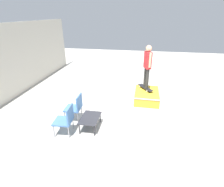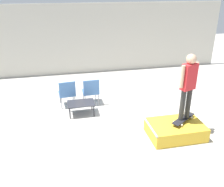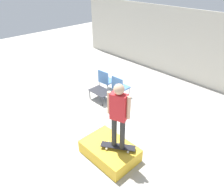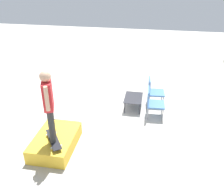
{
  "view_description": "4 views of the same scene",
  "coord_description": "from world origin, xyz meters",
  "px_view_note": "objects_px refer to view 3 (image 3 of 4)",
  "views": [
    {
      "loc": [
        -5.32,
        -0.38,
        3.33
      ],
      "look_at": [
        -0.02,
        0.58,
        0.85
      ],
      "focal_mm": 28.0,
      "sensor_mm": 36.0,
      "label": 1
    },
    {
      "loc": [
        -1.41,
        -5.8,
        3.78
      ],
      "look_at": [
        -0.0,
        0.77,
        0.76
      ],
      "focal_mm": 40.0,
      "sensor_mm": 36.0,
      "label": 2
    },
    {
      "loc": [
        4.5,
        -3.52,
        4.34
      ],
      "look_at": [
        0.12,
        0.72,
        0.85
      ],
      "focal_mm": 35.0,
      "sensor_mm": 36.0,
      "label": 3
    },
    {
      "loc": [
        6.13,
        1.66,
        4.19
      ],
      "look_at": [
        -0.17,
        0.55,
        0.85
      ],
      "focal_mm": 40.0,
      "sensor_mm": 36.0,
      "label": 4
    }
  ],
  "objects_px": {
    "skate_ramp_box": "(110,151)",
    "patio_chair_left": "(106,80)",
    "skateboard_on_ramp": "(118,146)",
    "person_skater": "(119,112)",
    "patio_chair_right": "(120,86)",
    "coffee_table": "(101,92)"
  },
  "relations": [
    {
      "from": "skate_ramp_box",
      "to": "patio_chair_left",
      "type": "xyz_separation_m",
      "value": [
        -2.71,
        2.36,
        0.32
      ]
    },
    {
      "from": "skateboard_on_ramp",
      "to": "patio_chair_left",
      "type": "xyz_separation_m",
      "value": [
        -2.94,
        2.29,
        0.05
      ]
    },
    {
      "from": "person_skater",
      "to": "patio_chair_left",
      "type": "relative_size",
      "value": 1.92
    },
    {
      "from": "skate_ramp_box",
      "to": "person_skater",
      "type": "xyz_separation_m",
      "value": [
        0.24,
        0.07,
        1.32
      ]
    },
    {
      "from": "skate_ramp_box",
      "to": "patio_chair_right",
      "type": "bearing_deg",
      "value": 129.31
    },
    {
      "from": "person_skater",
      "to": "skate_ramp_box",
      "type": "bearing_deg",
      "value": 177.13
    },
    {
      "from": "coffee_table",
      "to": "patio_chair_left",
      "type": "bearing_deg",
      "value": 121.63
    },
    {
      "from": "person_skater",
      "to": "patio_chair_right",
      "type": "distance_m",
      "value": 3.31
    },
    {
      "from": "person_skater",
      "to": "patio_chair_left",
      "type": "distance_m",
      "value": 3.86
    },
    {
      "from": "coffee_table",
      "to": "patio_chair_right",
      "type": "height_order",
      "value": "patio_chair_right"
    },
    {
      "from": "skateboard_on_ramp",
      "to": "patio_chair_left",
      "type": "height_order",
      "value": "patio_chair_left"
    },
    {
      "from": "skateboard_on_ramp",
      "to": "skate_ramp_box",
      "type": "bearing_deg",
      "value": 162.77
    },
    {
      "from": "skateboard_on_ramp",
      "to": "coffee_table",
      "type": "relative_size",
      "value": 1.02
    },
    {
      "from": "skate_ramp_box",
      "to": "patio_chair_right",
      "type": "distance_m",
      "value": 3.07
    },
    {
      "from": "skate_ramp_box",
      "to": "skateboard_on_ramp",
      "type": "height_order",
      "value": "skateboard_on_ramp"
    },
    {
      "from": "person_skater",
      "to": "patio_chair_right",
      "type": "height_order",
      "value": "person_skater"
    },
    {
      "from": "skate_ramp_box",
      "to": "coffee_table",
      "type": "relative_size",
      "value": 1.76
    },
    {
      "from": "skate_ramp_box",
      "to": "coffee_table",
      "type": "xyz_separation_m",
      "value": [
        -2.33,
        1.74,
        0.15
      ]
    },
    {
      "from": "coffee_table",
      "to": "patio_chair_right",
      "type": "bearing_deg",
      "value": 57.57
    },
    {
      "from": "skateboard_on_ramp",
      "to": "patio_chair_right",
      "type": "relative_size",
      "value": 0.92
    },
    {
      "from": "patio_chair_right",
      "to": "person_skater",
      "type": "bearing_deg",
      "value": 131.07
    },
    {
      "from": "person_skater",
      "to": "patio_chair_left",
      "type": "bearing_deg",
      "value": 122.25
    }
  ]
}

